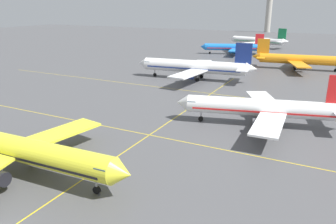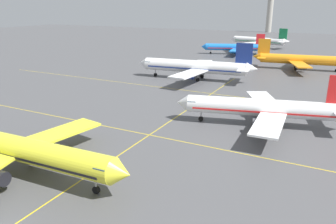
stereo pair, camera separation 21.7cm
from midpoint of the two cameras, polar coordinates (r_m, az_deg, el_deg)
name	(u,v)px [view 2 (the right image)]	position (r m, az deg, el deg)	size (l,w,h in m)	color
airliner_front_gate	(21,150)	(52.09, -24.09, -5.98)	(36.30, 31.32, 11.29)	yellow
airliner_second_row	(264,108)	(69.34, 16.46, 0.66)	(35.40, 30.14, 11.14)	white
airliner_third_row	(196,67)	(109.61, 4.89, 7.86)	(40.54, 34.73, 12.60)	white
airliner_far_left_stand	(300,60)	(136.38, 22.09, 8.43)	(36.12, 30.87, 11.24)	orange
airliner_far_right_stand	(234,47)	(171.11, 11.49, 10.98)	(31.85, 27.26, 10.18)	blue
airliner_distant_taxiway	(259,41)	(202.95, 15.59, 11.87)	(36.19, 30.77, 11.35)	white
taxiway_markings	(149,135)	(63.05, -3.16, -4.01)	(156.88, 114.40, 0.01)	yellow
control_tower	(270,8)	(322.10, 17.37, 16.85)	(8.82, 8.82, 35.88)	#ADA89E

